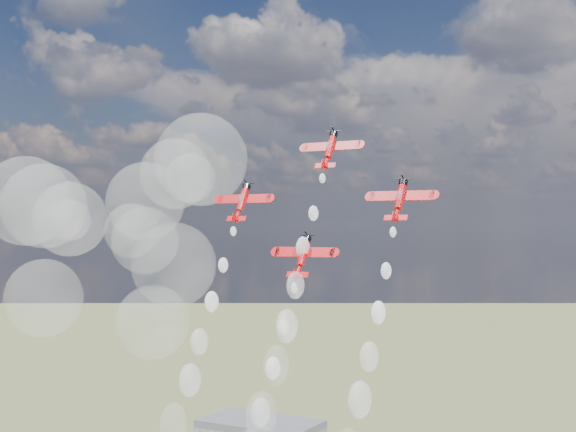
% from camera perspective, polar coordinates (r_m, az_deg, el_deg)
% --- Properties ---
extents(plane_lead, '(11.63, 6.12, 7.59)m').
position_cam_1_polar(plane_lead, '(150.07, 3.00, 4.80)').
color(plane_lead, red).
rests_on(plane_lead, ground).
extents(plane_left, '(11.63, 6.12, 7.59)m').
position_cam_1_polar(plane_left, '(152.50, -3.29, 1.03)').
color(plane_left, red).
rests_on(plane_left, ground).
extents(plane_right, '(11.63, 6.12, 7.59)m').
position_cam_1_polar(plane_right, '(138.10, 7.96, 1.22)').
color(plane_right, red).
rests_on(plane_right, ground).
extents(plane_slot, '(11.63, 6.12, 7.59)m').
position_cam_1_polar(plane_slot, '(139.82, 1.05, -2.81)').
color(plane_slot, red).
rests_on(plane_slot, ground).
extents(smoke_trail_lead, '(5.10, 28.21, 47.57)m').
position_cam_1_polar(smoke_trail_lead, '(131.65, -1.49, -12.54)').
color(smoke_trail_lead, white).
rests_on(smoke_trail_lead, plane_lead).
extents(drifted_smoke_cloud, '(65.27, 41.12, 57.53)m').
position_cam_1_polar(drifted_smoke_cloud, '(191.44, -12.46, -0.46)').
color(drifted_smoke_cloud, white).
rests_on(drifted_smoke_cloud, ground).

